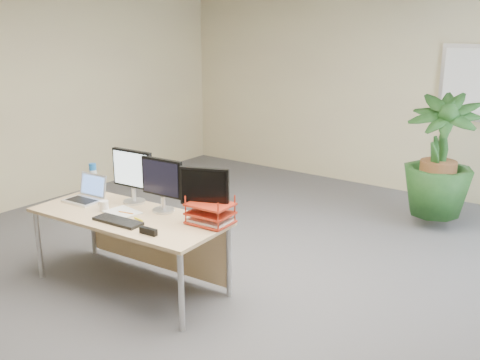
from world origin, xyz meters
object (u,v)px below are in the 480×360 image
Objects in this scene: laptop at (87,194)px; monitor_right at (162,182)px; floor_plant at (439,163)px; desk at (137,227)px; monitor_left at (133,173)px.

monitor_right is at bearing 13.58° from laptop.
monitor_right is (-1.50, -2.85, 0.20)m from floor_plant.
monitor_left is (-0.20, 0.16, 0.42)m from desk.
desk is 0.64m from laptop.
desk is at bearing 3.87° from laptop.
desk is 0.48m from monitor_right.
floor_plant reaches higher than desk.
monitor_right is (0.19, 0.15, 0.41)m from desk.
desk is 1.20× the size of floor_plant.
laptop is at bearing -127.00° from floor_plant.
floor_plant is at bearing 60.68° from desk.
monitor_left reaches higher than monitor_right.
monitor_left is 1.05× the size of monitor_right.
monitor_left is (-1.88, -2.84, 0.21)m from floor_plant.
desk is 0.49m from monitor_left.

